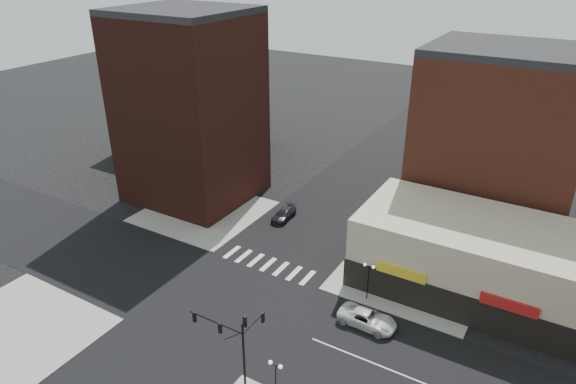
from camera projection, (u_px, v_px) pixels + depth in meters
The scene contains 15 objects.
ground at pixel (225, 304), 51.92m from camera, with size 240.00×240.00×0.00m, color black.
road_ew at pixel (225, 304), 51.91m from camera, with size 200.00×14.00×0.02m, color black.
road_ns at pixel (225, 304), 51.91m from camera, with size 14.00×200.00×0.02m, color black.
sidewalk_nw at pixel (204, 211), 69.77m from camera, with size 15.00×15.00×0.12m, color gray.
sidewalk_ne at pixel (411, 274), 56.47m from camera, with size 15.00×15.00×0.12m, color gray.
sidewalk_sw at pixel (4, 338), 47.31m from camera, with size 15.00×15.00×0.12m, color gray.
building_nw at pixel (190, 111), 69.51m from camera, with size 16.00×15.00×25.00m, color #3C1913.
building_nw_low at pixel (194, 113), 90.31m from camera, with size 20.00×18.00×12.00m, color #3C1913.
building_ne_midrise at pixel (497, 147), 61.26m from camera, with size 18.00×15.00×22.00m, color brown.
building_ne_row at pixel (477, 264), 52.47m from camera, with size 24.20×12.20×8.00m.
traffic_signal at pixel (236, 337), 40.37m from camera, with size 5.59×3.09×7.77m.
street_lamp_se_a at pixel (276, 373), 39.24m from camera, with size 1.22×0.32×4.16m.
street_lamp_ne at pixel (369, 273), 51.18m from camera, with size 1.22×0.32×4.16m.
white_suv at pixel (367, 319), 48.73m from camera, with size 2.59×5.62×1.56m, color silver.
dark_sedan_north at pixel (284, 214), 67.72m from camera, with size 1.91×4.69×1.36m, color black.
Camera 1 is at (26.74, -32.72, 32.85)m, focal length 32.00 mm.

